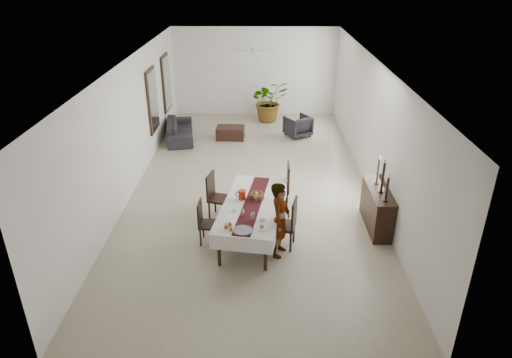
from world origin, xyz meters
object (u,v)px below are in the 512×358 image
object	(u,v)px
woman	(280,220)
sofa	(180,130)
dining_table_top	(253,205)
red_pitcher	(242,195)
sideboard_body	(377,208)

from	to	relation	value
woman	sofa	xyz separation A→B (m)	(-3.05, 6.47, -0.48)
dining_table_top	red_pitcher	distance (m)	0.33
red_pitcher	woman	size ratio (longest dim) A/B	0.13
sideboard_body	sofa	size ratio (longest dim) A/B	0.72
dining_table_top	woman	world-z (taller)	woman
sofa	dining_table_top	bearing A→B (deg)	-166.00
sideboard_body	dining_table_top	bearing A→B (deg)	-171.34
woman	sofa	size ratio (longest dim) A/B	0.76
dining_table_top	woman	distance (m)	0.85
red_pitcher	sofa	distance (m)	6.10
dining_table_top	sideboard_body	xyz separation A→B (m)	(2.70, 0.41, -0.29)
sideboard_body	sofa	world-z (taller)	sideboard_body
red_pitcher	sofa	world-z (taller)	red_pitcher
dining_table_top	sofa	distance (m)	6.35
dining_table_top	sofa	size ratio (longest dim) A/B	1.19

